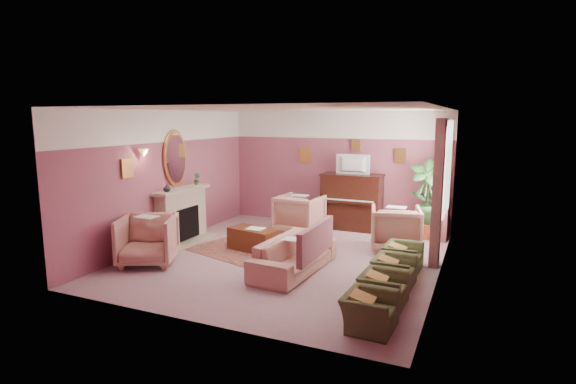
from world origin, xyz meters
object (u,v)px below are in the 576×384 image
at_px(television, 352,163).
at_px(olive_chair_d, 403,253).
at_px(coffee_table, 254,239).
at_px(floral_armchair_right, 396,226).
at_px(sofa, 294,249).
at_px(olive_chair_a, 370,306).
at_px(olive_chair_b, 383,284).
at_px(olive_chair_c, 394,267).
at_px(side_table, 433,222).
at_px(floral_armchair_front, 147,238).
at_px(piano, 352,202).
at_px(floral_armchair_left, 300,212).

xyz_separation_m(television, olive_chair_d, (1.63, -2.43, -1.29)).
xyz_separation_m(coffee_table, floral_armchair_right, (2.61, 1.16, 0.27)).
relative_size(sofa, olive_chair_a, 2.82).
bearing_deg(olive_chair_b, olive_chair_c, 90.00).
height_order(coffee_table, side_table, side_table).
relative_size(floral_armchair_right, floral_armchair_front, 1.00).
distance_m(sofa, floral_armchair_right, 2.41).
xyz_separation_m(floral_armchair_front, olive_chair_d, (4.31, 1.56, -0.19)).
relative_size(sofa, olive_chair_c, 2.82).
xyz_separation_m(olive_chair_a, olive_chair_b, (0.00, 0.82, 0.00)).
xyz_separation_m(sofa, olive_chair_c, (1.71, 0.03, -0.10)).
bearing_deg(piano, floral_armchair_front, -123.56).
bearing_deg(floral_armchair_left, olive_chair_c, -43.09).
relative_size(coffee_table, olive_chair_a, 1.41).
relative_size(olive_chair_d, side_table, 1.01).
height_order(coffee_table, floral_armchair_front, floral_armchair_front).
height_order(floral_armchair_front, olive_chair_d, floral_armchair_front).
bearing_deg(olive_chair_d, piano, 123.27).
height_order(piano, olive_chair_d, piano).
bearing_deg(olive_chair_c, side_table, 85.44).
distance_m(floral_armchair_left, olive_chair_d, 3.10).
height_order(olive_chair_b, olive_chair_d, same).
bearing_deg(floral_armchair_left, olive_chair_a, -57.35).
relative_size(floral_armchair_front, side_table, 1.42).
height_order(floral_armchair_right, olive_chair_d, floral_armchair_right).
relative_size(olive_chair_b, olive_chair_d, 1.00).
xyz_separation_m(sofa, olive_chair_a, (1.71, -1.61, -0.10)).
xyz_separation_m(olive_chair_b, olive_chair_c, (0.00, 0.82, 0.00)).
bearing_deg(sofa, floral_armchair_left, 110.17).
bearing_deg(olive_chair_b, floral_armchair_front, 178.88).
height_order(coffee_table, olive_chair_c, olive_chair_c).
distance_m(television, side_table, 2.27).
xyz_separation_m(coffee_table, olive_chair_b, (2.95, -1.62, 0.08)).
distance_m(floral_armchair_right, side_table, 1.45).
relative_size(television, olive_chair_a, 1.13).
distance_m(piano, olive_chair_a, 5.22).
height_order(olive_chair_b, side_table, side_table).
distance_m(sofa, side_table, 3.84).
height_order(olive_chair_d, side_table, side_table).
height_order(floral_armchair_left, olive_chair_c, floral_armchair_left).
bearing_deg(olive_chair_b, coffee_table, 151.27).
height_order(olive_chair_b, olive_chair_c, same).
relative_size(piano, floral_armchair_left, 1.41).
xyz_separation_m(piano, olive_chair_c, (1.63, -3.30, -0.34)).
height_order(piano, olive_chair_b, piano).
xyz_separation_m(piano, olive_chair_a, (1.63, -4.94, -0.34)).
relative_size(coffee_table, floral_armchair_left, 1.01).
distance_m(piano, floral_armchair_right, 1.88).
relative_size(floral_armchair_right, olive_chair_b, 1.40).
relative_size(television, floral_armchair_right, 0.81).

